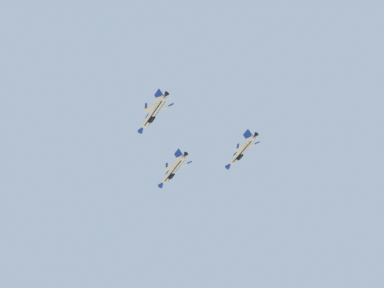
# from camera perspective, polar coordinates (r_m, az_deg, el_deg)

# --- Properties ---
(fighter_jet_lead) EXTENTS (8.96, 15.47, 5.93)m
(fighter_jet_lead) POSITION_cam_1_polar(r_m,az_deg,el_deg) (177.64, -1.84, -2.52)
(fighter_jet_lead) COLOR white
(fighter_jet_left_wing) EXTENTS (8.91, 15.47, 6.08)m
(fighter_jet_left_wing) POSITION_cam_1_polar(r_m,az_deg,el_deg) (165.22, -3.75, 3.04)
(fighter_jet_left_wing) COLOR white
(fighter_jet_right_wing) EXTENTS (8.83, 15.47, 6.32)m
(fighter_jet_right_wing) POSITION_cam_1_polar(r_m,az_deg,el_deg) (178.20, 4.82, -0.66)
(fighter_jet_right_wing) COLOR white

